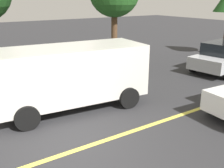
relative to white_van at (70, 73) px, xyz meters
name	(u,v)px	position (x,y,z in m)	size (l,w,h in m)	color
ground_plane	(64,154)	(-1.46, -2.67, -1.27)	(80.00, 80.00, 0.00)	#2D2D30
lane_marking_centre	(153,124)	(1.54, -2.67, -1.26)	(28.00, 0.16, 0.01)	#E0D14C
white_van	(70,73)	(0.00, 0.00, 0.00)	(5.37, 2.66, 2.20)	silver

